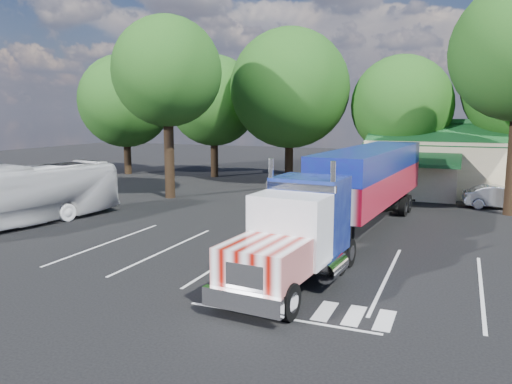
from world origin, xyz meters
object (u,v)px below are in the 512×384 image
at_px(woman, 266,240).
at_px(tour_bus, 15,196).
at_px(bicycle, 381,201).
at_px(semi_truck, 356,187).
at_px(silver_sedan, 500,197).

distance_m(woman, tour_bus, 14.87).
height_order(bicycle, tour_bus, tour_bus).
bearing_deg(woman, bicycle, -16.57).
bearing_deg(bicycle, woman, -124.71).
xyz_separation_m(semi_truck, bicycle, (-0.03, 8.45, -2.07)).
distance_m(semi_truck, tour_bus, 17.90).
bearing_deg(silver_sedan, bicycle, 102.20).
bearing_deg(tour_bus, bicycle, 48.95).
bearing_deg(semi_truck, woman, -109.21).
height_order(tour_bus, silver_sedan, tour_bus).
distance_m(semi_truck, silver_sedan, 13.11).
bearing_deg(tour_bus, woman, 8.08).
bearing_deg(bicycle, semi_truck, -114.60).
bearing_deg(woman, silver_sedan, -36.50).
relative_size(woman, silver_sedan, 0.42).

